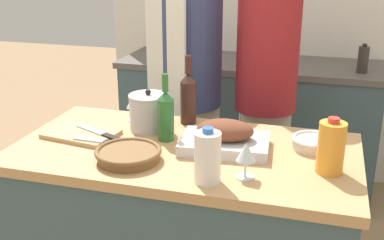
# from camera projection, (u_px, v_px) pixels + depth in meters

# --- Properties ---
(back_counter) EXTENTS (1.78, 0.60, 0.94)m
(back_counter) POSITION_uv_depth(u_px,v_px,m) (247.00, 125.00, 3.45)
(back_counter) COLOR #3D565B
(back_counter) RESTS_ON ground_plane
(back_wall) EXTENTS (2.28, 0.10, 2.55)m
(back_wall) POSITION_uv_depth(u_px,v_px,m) (260.00, 5.00, 3.50)
(back_wall) COLOR silver
(back_wall) RESTS_ON ground_plane
(roasting_pan) EXTENTS (0.36, 0.26, 0.12)m
(roasting_pan) POSITION_uv_depth(u_px,v_px,m) (225.00, 138.00, 1.87)
(roasting_pan) COLOR #BCBCC1
(roasting_pan) RESTS_ON kitchen_island
(wicker_basket) EXTENTS (0.25, 0.25, 0.05)m
(wicker_basket) POSITION_uv_depth(u_px,v_px,m) (128.00, 154.00, 1.78)
(wicker_basket) COLOR brown
(wicker_basket) RESTS_ON kitchen_island
(cutting_board) EXTENTS (0.31, 0.23, 0.02)m
(cutting_board) POSITION_uv_depth(u_px,v_px,m) (81.00, 134.00, 2.01)
(cutting_board) COLOR tan
(cutting_board) RESTS_ON kitchen_island
(stock_pot) EXTENTS (0.17, 0.17, 0.18)m
(stock_pot) POSITION_uv_depth(u_px,v_px,m) (149.00, 112.00, 2.06)
(stock_pot) COLOR #B7B7BC
(stock_pot) RESTS_ON kitchen_island
(mixing_bowl) EXTENTS (0.18, 0.18, 0.05)m
(mixing_bowl) POSITION_uv_depth(u_px,v_px,m) (314.00, 142.00, 1.88)
(mixing_bowl) COLOR beige
(mixing_bowl) RESTS_ON kitchen_island
(juice_jug) EXTENTS (0.09, 0.09, 0.20)m
(juice_jug) POSITION_uv_depth(u_px,v_px,m) (331.00, 147.00, 1.66)
(juice_jug) COLOR orange
(juice_jug) RESTS_ON kitchen_island
(milk_jug) EXTENTS (0.09, 0.09, 0.20)m
(milk_jug) POSITION_uv_depth(u_px,v_px,m) (208.00, 157.00, 1.59)
(milk_jug) COLOR white
(milk_jug) RESTS_ON kitchen_island
(wine_bottle_green) EXTENTS (0.07, 0.07, 0.31)m
(wine_bottle_green) POSITION_uv_depth(u_px,v_px,m) (188.00, 97.00, 2.13)
(wine_bottle_green) COLOR #381E19
(wine_bottle_green) RESTS_ON kitchen_island
(wine_bottle_dark) EXTENTS (0.07, 0.07, 0.28)m
(wine_bottle_dark) POSITION_uv_depth(u_px,v_px,m) (166.00, 114.00, 1.94)
(wine_bottle_dark) COLOR #28662D
(wine_bottle_dark) RESTS_ON kitchen_island
(wine_glass_left) EXTENTS (0.07, 0.07, 0.13)m
(wine_glass_left) POSITION_uv_depth(u_px,v_px,m) (246.00, 153.00, 1.62)
(wine_glass_left) COLOR silver
(wine_glass_left) RESTS_ON kitchen_island
(wine_glass_right) EXTENTS (0.07, 0.07, 0.13)m
(wine_glass_right) POSITION_uv_depth(u_px,v_px,m) (134.00, 102.00, 2.17)
(wine_glass_right) COLOR silver
(wine_glass_right) RESTS_ON kitchen_island
(knife_chef) EXTENTS (0.25, 0.14, 0.01)m
(knife_chef) POSITION_uv_depth(u_px,v_px,m) (101.00, 133.00, 1.99)
(knife_chef) COLOR #B7B7BC
(knife_chef) RESTS_ON cutting_board
(knife_paring) EXTENTS (0.21, 0.04, 0.01)m
(knife_paring) POSITION_uv_depth(u_px,v_px,m) (100.00, 141.00, 1.91)
(knife_paring) COLOR #B7B7BC
(knife_paring) RESTS_ON cutting_board
(condiment_bottle_tall) EXTENTS (0.06, 0.06, 0.18)m
(condiment_bottle_tall) POSITION_uv_depth(u_px,v_px,m) (169.00, 42.00, 3.50)
(condiment_bottle_tall) COLOR maroon
(condiment_bottle_tall) RESTS_ON back_counter
(condiment_bottle_short) EXTENTS (0.07, 0.07, 0.18)m
(condiment_bottle_short) POSITION_uv_depth(u_px,v_px,m) (363.00, 59.00, 2.97)
(condiment_bottle_short) COLOR #332D28
(condiment_bottle_short) RESTS_ON back_counter
(person_cook_aproned) EXTENTS (0.39, 0.40, 1.76)m
(person_cook_aproned) POSITION_uv_depth(u_px,v_px,m) (188.00, 82.00, 2.64)
(person_cook_aproned) COLOR beige
(person_cook_aproned) RESTS_ON ground_plane
(person_cook_guest) EXTENTS (0.32, 0.32, 1.80)m
(person_cook_guest) POSITION_uv_depth(u_px,v_px,m) (266.00, 83.00, 2.51)
(person_cook_guest) COLOR beige
(person_cook_guest) RESTS_ON ground_plane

